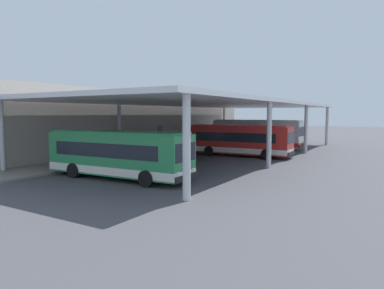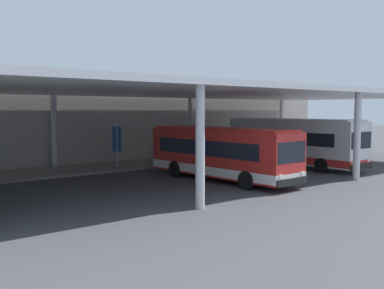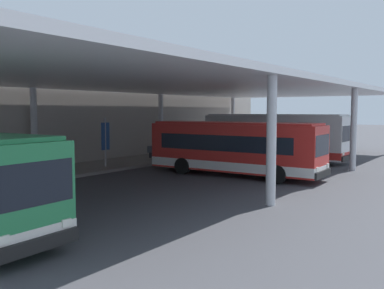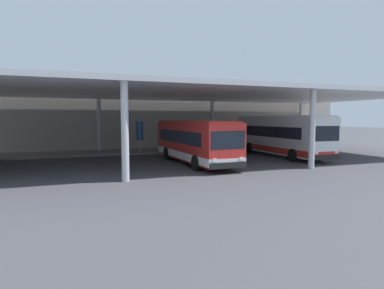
% 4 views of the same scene
% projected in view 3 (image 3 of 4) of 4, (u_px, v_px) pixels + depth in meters
% --- Properties ---
extents(ground_plane, '(200.00, 200.00, 0.00)m').
position_uv_depth(ground_plane, '(276.00, 179.00, 23.71)').
color(ground_plane, '#47474C').
extents(platform_kerb, '(42.00, 4.50, 0.18)m').
position_uv_depth(platform_kerb, '(125.00, 163.00, 30.50)').
color(platform_kerb, gray).
rests_on(platform_kerb, ground).
extents(station_building_facade, '(48.00, 1.60, 6.89)m').
position_uv_depth(station_building_facade, '(94.00, 116.00, 32.11)').
color(station_building_facade, '#ADA399').
rests_on(station_building_facade, ground).
extents(canopy_shelter, '(40.00, 17.00, 5.55)m').
position_uv_depth(canopy_shelter, '(196.00, 87.00, 26.47)').
color(canopy_shelter, silver).
rests_on(canopy_shelter, ground).
extents(bus_second_bay, '(2.90, 10.59, 3.17)m').
position_uv_depth(bus_second_bay, '(234.00, 148.00, 24.87)').
color(bus_second_bay, red).
rests_on(bus_second_bay, ground).
extents(bus_middle_bay, '(2.89, 11.38, 3.57)m').
position_uv_depth(bus_middle_bay, '(274.00, 136.00, 32.79)').
color(bus_middle_bay, white).
rests_on(bus_middle_bay, ground).
extents(bench_waiting, '(1.80, 0.45, 0.92)m').
position_uv_depth(bench_waiting, '(156.00, 151.00, 33.38)').
color(bench_waiting, '#4C515B').
rests_on(bench_waiting, platform_kerb).
extents(trash_bin, '(0.52, 0.52, 0.98)m').
position_uv_depth(trash_bin, '(184.00, 148.00, 36.09)').
color(trash_bin, '#33383D').
rests_on(trash_bin, platform_kerb).
extents(banner_sign, '(0.70, 0.12, 3.20)m').
position_uv_depth(banner_sign, '(105.00, 139.00, 27.74)').
color(banner_sign, '#B2B2B7').
rests_on(banner_sign, platform_kerb).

